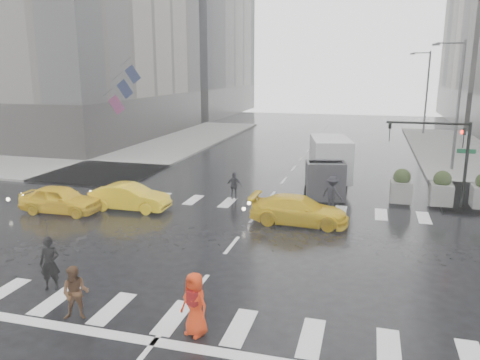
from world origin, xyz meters
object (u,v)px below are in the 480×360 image
(traffic_signal_pole, at_px, (447,147))
(taxi_front, at_px, (61,199))
(box_truck, at_px, (329,164))
(pedestrian_brown, at_px, (76,293))
(taxi_mid, at_px, (130,197))
(pedestrian_orange, at_px, (195,304))

(traffic_signal_pole, xyz_separation_m, taxi_front, (-18.57, -6.01, -2.52))
(traffic_signal_pole, relative_size, box_truck, 0.78)
(traffic_signal_pole, xyz_separation_m, pedestrian_brown, (-11.67, -14.81, -2.41))
(traffic_signal_pole, distance_m, box_truck, 6.53)
(pedestrian_brown, height_order, taxi_mid, pedestrian_brown)
(pedestrian_orange, relative_size, taxi_front, 0.44)
(traffic_signal_pole, bearing_deg, box_truck, 161.57)
(traffic_signal_pole, height_order, taxi_front, traffic_signal_pole)
(pedestrian_brown, bearing_deg, box_truck, 51.71)
(taxi_mid, bearing_deg, traffic_signal_pole, -74.52)
(pedestrian_brown, bearing_deg, taxi_front, 108.42)
(taxi_front, relative_size, taxi_mid, 1.00)
(box_truck, bearing_deg, taxi_mid, -156.73)
(traffic_signal_pole, bearing_deg, taxi_mid, -163.33)
(traffic_signal_pole, height_order, box_truck, traffic_signal_pole)
(taxi_front, bearing_deg, taxi_mid, -67.59)
(traffic_signal_pole, relative_size, taxi_front, 1.10)
(pedestrian_brown, height_order, pedestrian_orange, pedestrian_orange)
(pedestrian_brown, relative_size, taxi_front, 0.40)
(taxi_front, bearing_deg, pedestrian_orange, -130.97)
(traffic_signal_pole, height_order, taxi_mid, traffic_signal_pole)
(taxi_mid, distance_m, box_truck, 11.58)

